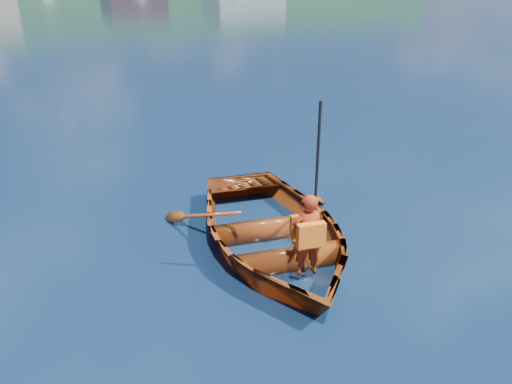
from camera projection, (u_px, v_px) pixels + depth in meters
ground at (198, 258)px, 6.71m from camera, size 600.00×600.00×0.00m
rowboat at (272, 231)px, 6.89m from camera, size 3.49×4.32×0.79m
child_paddler at (307, 234)px, 5.97m from camera, size 0.43×0.39×2.12m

